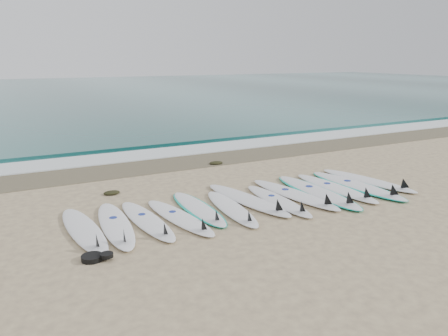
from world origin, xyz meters
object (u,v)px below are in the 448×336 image
surfboard_6 (249,200)px  surfboard_12 (369,181)px  surfboard_0 (84,230)px  leash_coil (95,257)px

surfboard_6 → surfboard_12: 3.36m
surfboard_0 → surfboard_12: bearing=-3.3°
surfboard_12 → leash_coil: surfboard_12 is taller
surfboard_0 → surfboard_6: (3.39, 0.09, 0.00)m
surfboard_6 → leash_coil: bearing=-168.2°
surfboard_6 → surfboard_0: bearing=173.6°
surfboard_6 → surfboard_12: size_ratio=1.01×
surfboard_12 → leash_coil: 6.89m
surfboard_6 → leash_coil: size_ratio=5.95×
surfboard_0 → surfboard_6: 3.39m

